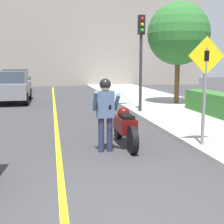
% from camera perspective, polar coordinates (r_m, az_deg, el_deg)
% --- Properties ---
extents(ground_plane, '(80.00, 80.00, 0.00)m').
position_cam_1_polar(ground_plane, '(4.56, -0.78, -18.23)').
color(ground_plane, '#38383A').
extents(road_center_line, '(0.12, 36.00, 0.01)m').
position_cam_1_polar(road_center_line, '(10.21, -10.14, -3.00)').
color(road_center_line, yellow).
rests_on(road_center_line, ground).
extents(building_backdrop, '(28.00, 1.20, 9.24)m').
position_cam_1_polar(building_backdrop, '(30.11, -9.89, 13.56)').
color(building_backdrop, gray).
rests_on(building_backdrop, ground).
extents(motorcycle, '(0.62, 2.22, 1.31)m').
position_cam_1_polar(motorcycle, '(7.96, 2.33, -2.49)').
color(motorcycle, black).
rests_on(motorcycle, ground).
extents(person_biker, '(0.59, 0.47, 1.74)m').
position_cam_1_polar(person_biker, '(7.26, -1.22, 0.86)').
color(person_biker, '#282D4C').
rests_on(person_biker, ground).
extents(crossing_sign, '(0.91, 0.08, 2.60)m').
position_cam_1_polar(crossing_sign, '(7.78, 16.65, 5.52)').
color(crossing_sign, slate).
rests_on(crossing_sign, sidewalk_curb).
extents(traffic_light, '(0.26, 0.30, 3.88)m').
position_cam_1_polar(traffic_light, '(12.93, 5.35, 12.01)').
color(traffic_light, '#2D2D30').
rests_on(traffic_light, sidewalk_curb).
extents(street_tree, '(3.03, 3.03, 4.92)m').
position_cam_1_polar(street_tree, '(15.95, 12.06, 13.78)').
color(street_tree, brown).
rests_on(street_tree, sidewalk_curb).
extents(parked_car_grey, '(1.88, 4.20, 1.68)m').
position_cam_1_polar(parked_car_grey, '(17.61, -17.90, 4.45)').
color(parked_car_grey, black).
rests_on(parked_car_grey, ground).
extents(parked_car_green, '(1.88, 4.20, 1.68)m').
position_cam_1_polar(parked_car_green, '(23.90, -17.06, 5.53)').
color(parked_car_green, black).
rests_on(parked_car_green, ground).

